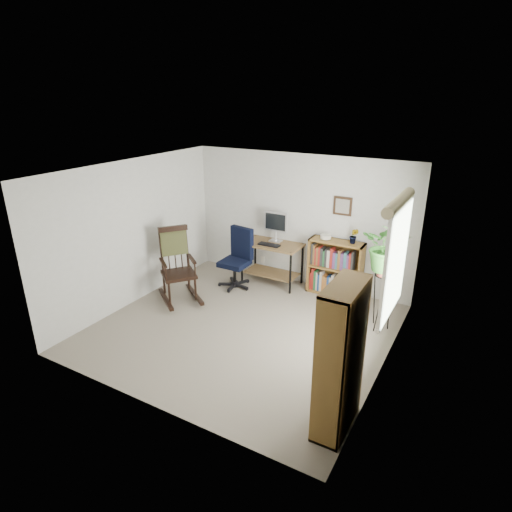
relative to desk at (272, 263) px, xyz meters
The scene contains 18 objects.
floor 1.79m from the desk, 76.91° to the right, with size 4.20×4.00×0.00m, color gray.
ceiling 2.66m from the desk, 76.91° to the right, with size 4.20×4.00×0.00m, color silver.
wall_back 0.95m from the desk, 37.20° to the left, with size 4.20×0.00×2.40m, color silver.
wall_front 3.81m from the desk, 83.90° to the right, with size 4.20×0.00×2.40m, color silver.
wall_left 2.54m from the desk, 135.08° to the right, with size 0.00×4.00×2.40m, color silver.
wall_right 3.13m from the desk, 34.27° to the right, with size 0.00×4.00×2.40m, color silver.
window 3.00m from the desk, 29.69° to the right, with size 0.12×1.20×1.50m, color white, non-canonical shape.
desk is the anchor object (origin of this frame).
monitor 0.69m from the desk, 90.00° to the left, with size 0.46×0.16×0.56m, color silver, non-canonical shape.
keyboard 0.42m from the desk, 90.00° to the right, with size 0.40×0.15×0.03m, color black.
office_chair 0.73m from the desk, 136.02° to the right, with size 0.61×0.61×1.12m, color black, non-canonical shape.
rocking_chair 1.78m from the desk, 127.21° to the right, with size 0.67×1.11×1.29m, color black, non-canonical shape.
low_bookshelf 1.20m from the desk, ahead, with size 0.95×0.32×1.00m, color olive, non-canonical shape.
tall_bookshelf 3.77m from the desk, 51.83° to the right, with size 0.31×0.73×1.68m, color olive, non-canonical shape.
plant_stand 2.30m from the desk, 16.97° to the right, with size 0.28×0.28×1.02m, color black, non-canonical shape.
spider_plant 2.63m from the desk, 16.97° to the right, with size 1.69×1.88×1.46m, color #2E6924.
potted_plant_small 1.61m from the desk, ahead, with size 0.13×0.24×0.11m, color #2E6924.
framed_picture 1.70m from the desk, 12.81° to the left, with size 0.32×0.04×0.32m, color black, non-canonical shape.
Camera 1 is at (2.99, -4.87, 3.40)m, focal length 30.00 mm.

